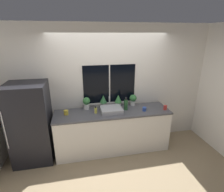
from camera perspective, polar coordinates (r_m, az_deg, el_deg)
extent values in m
plane|color=#937F60|center=(3.94, 1.21, -19.28)|extent=(14.00, 14.00, 0.00)
cube|color=silver|center=(3.92, -0.91, 2.95)|extent=(8.00, 0.06, 2.70)
cube|color=black|center=(3.87, -0.82, 3.90)|extent=(1.16, 0.01, 0.85)
cube|color=silver|center=(3.86, -0.80, 3.88)|extent=(0.02, 0.01, 0.85)
cube|color=silver|center=(4.00, -0.77, -2.20)|extent=(1.22, 0.04, 0.03)
cube|color=silver|center=(4.90, -30.36, 3.62)|extent=(0.06, 7.00, 2.70)
cube|color=silver|center=(5.51, 21.74, 6.45)|extent=(0.06, 7.00, 2.70)
cube|color=white|center=(3.94, 0.23, -11.40)|extent=(2.43, 0.63, 0.89)
cube|color=#4C4C51|center=(3.73, 0.24, -5.31)|extent=(2.45, 0.66, 0.03)
cube|color=black|center=(3.83, -24.91, -8.09)|extent=(0.74, 0.70, 1.62)
cylinder|color=silver|center=(3.60, -31.65, -9.68)|extent=(0.02, 0.02, 0.73)
cube|color=#ADADB2|center=(3.69, -0.24, -4.47)|extent=(0.45, 0.39, 0.09)
cylinder|color=#B7B7BC|center=(3.91, -0.89, -3.56)|extent=(0.04, 0.04, 0.03)
cylinder|color=#B7B7BC|center=(3.86, -0.90, -1.76)|extent=(0.02, 0.02, 0.23)
cylinder|color=white|center=(3.86, -8.26, -3.44)|extent=(0.12, 0.12, 0.11)
sphere|color=#387A3D|center=(3.81, -8.35, -1.59)|extent=(0.16, 0.16, 0.16)
cylinder|color=white|center=(3.89, -2.80, -2.98)|extent=(0.10, 0.10, 0.12)
cone|color=#2D6638|center=(3.84, -2.84, -0.98)|extent=(0.16, 0.16, 0.17)
cylinder|color=white|center=(3.95, 2.03, -2.72)|extent=(0.12, 0.12, 0.10)
cone|color=#387A3D|center=(3.90, 2.05, -0.84)|extent=(0.16, 0.16, 0.17)
cylinder|color=white|center=(4.05, 6.82, -2.35)|extent=(0.11, 0.11, 0.10)
sphere|color=#387A3D|center=(4.00, 6.89, -0.66)|extent=(0.16, 0.16, 0.16)
cylinder|color=#DBD14C|center=(3.64, -5.34, -4.74)|extent=(0.06, 0.06, 0.12)
cylinder|color=black|center=(3.61, -5.38, -3.66)|extent=(0.03, 0.03, 0.03)
cylinder|color=#235128|center=(3.78, 4.54, -2.92)|extent=(0.08, 0.08, 0.22)
cylinder|color=black|center=(3.73, 4.59, -0.93)|extent=(0.04, 0.04, 0.06)
cylinder|color=#3351AD|center=(3.79, 10.50, -4.20)|extent=(0.08, 0.08, 0.09)
cylinder|color=gold|center=(3.68, -14.78, -5.22)|extent=(0.09, 0.09, 0.09)
cylinder|color=#B72D28|center=(3.96, 16.97, -3.63)|extent=(0.07, 0.07, 0.10)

